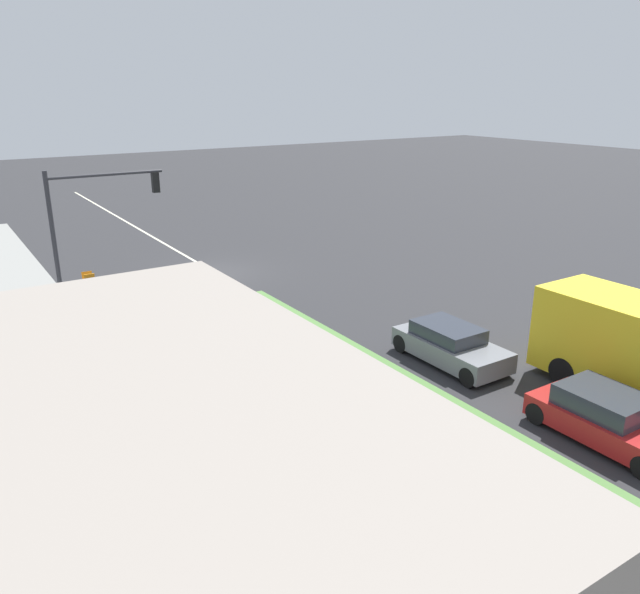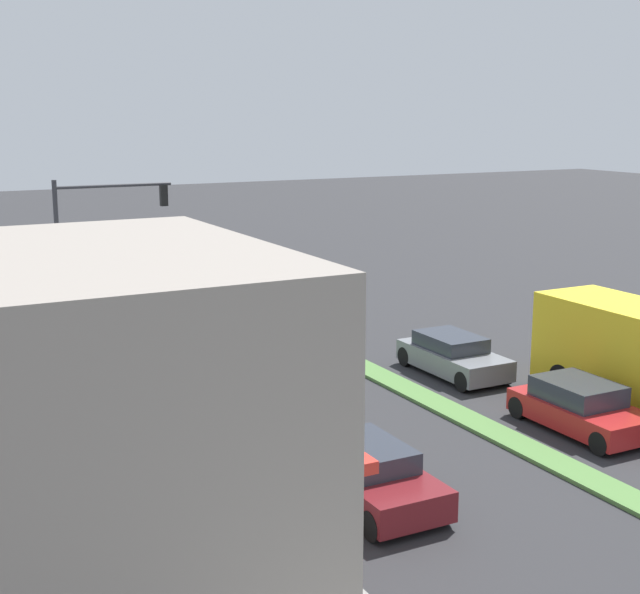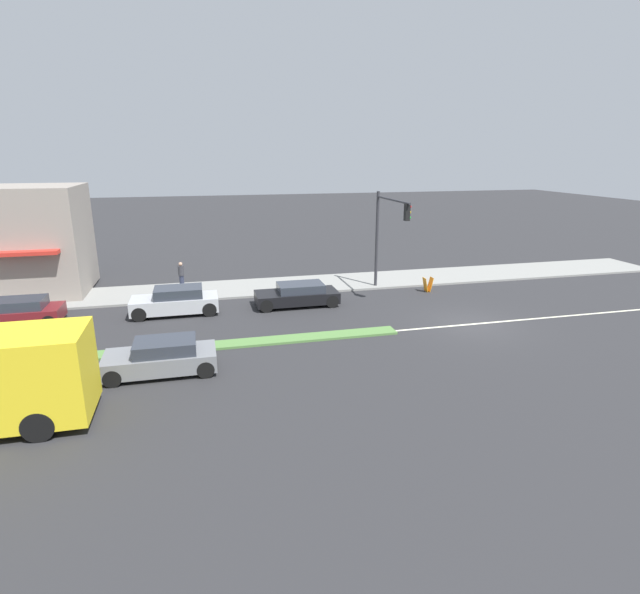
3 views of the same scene
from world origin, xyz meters
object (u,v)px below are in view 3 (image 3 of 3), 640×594
(pedestrian, at_px, (181,275))
(warning_aframe_sign, at_px, (428,284))
(sedan_silver, at_px, (176,301))
(sedan_maroon, at_px, (18,313))
(suv_grey, at_px, (162,357))
(traffic_signal_main, at_px, (386,226))
(suv_black, at_px, (298,295))

(pedestrian, bearing_deg, warning_aframe_sign, -104.52)
(pedestrian, relative_size, warning_aframe_sign, 1.90)
(pedestrian, height_order, sedan_silver, pedestrian)
(sedan_maroon, xyz_separation_m, suv_grey, (-7.20, -6.88, 0.00))
(sedan_silver, relative_size, sedan_maroon, 1.09)
(pedestrian, relative_size, sedan_silver, 0.38)
(sedan_silver, bearing_deg, suv_grey, 177.83)
(traffic_signal_main, relative_size, sedan_maroon, 1.44)
(warning_aframe_sign, distance_m, sedan_maroon, 21.36)
(suv_black, height_order, suv_grey, suv_grey)
(traffic_signal_main, height_order, pedestrian, traffic_signal_main)
(pedestrian, bearing_deg, traffic_signal_main, -106.67)
(warning_aframe_sign, bearing_deg, pedestrian, 75.48)
(traffic_signal_main, bearing_deg, sedan_silver, 95.56)
(sedan_maroon, distance_m, suv_grey, 9.96)
(warning_aframe_sign, xyz_separation_m, sedan_silver, (-0.90, 14.18, 0.24))
(warning_aframe_sign, bearing_deg, traffic_signal_main, 85.17)
(traffic_signal_main, distance_m, suv_black, 6.36)
(pedestrian, distance_m, sedan_maroon, 8.64)
(suv_black, xyz_separation_m, suv_grey, (-7.20, 6.51, 0.03))
(traffic_signal_main, relative_size, suv_black, 1.29)
(suv_grey, bearing_deg, traffic_signal_main, -54.86)
(suv_black, xyz_separation_m, sedan_maroon, (-0.00, 13.40, 0.03))
(suv_black, relative_size, suv_grey, 1.09)
(suv_black, height_order, sedan_silver, sedan_silver)
(traffic_signal_main, height_order, sedan_maroon, traffic_signal_main)
(suv_black, relative_size, sedan_silver, 1.03)
(suv_black, height_order, sedan_maroon, sedan_maroon)
(warning_aframe_sign, xyz_separation_m, sedan_maroon, (-0.90, 21.34, 0.19))
(traffic_signal_main, xyz_separation_m, sedan_silver, (-1.12, 11.56, -3.23))
(warning_aframe_sign, height_order, sedan_silver, sedan_silver)
(pedestrian, xyz_separation_m, warning_aframe_sign, (-3.62, -13.99, -0.53))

